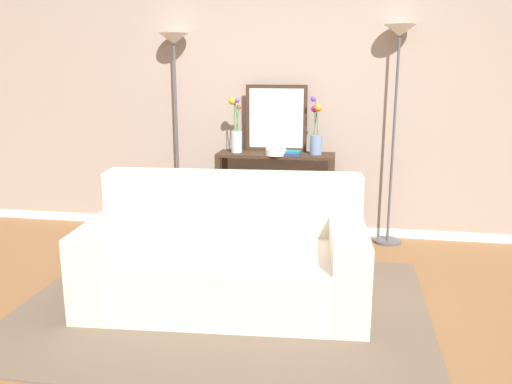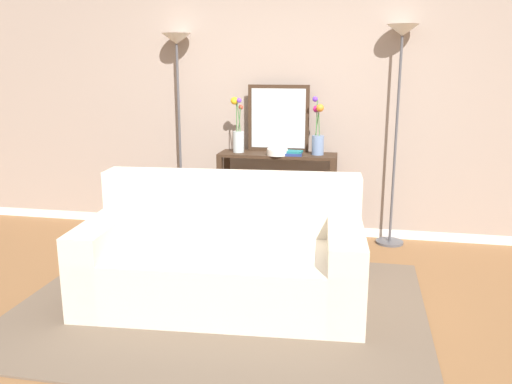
% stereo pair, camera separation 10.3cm
% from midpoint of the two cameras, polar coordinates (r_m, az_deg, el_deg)
% --- Properties ---
extents(ground_plane, '(16.00, 16.00, 0.02)m').
position_cam_midpoint_polar(ground_plane, '(3.63, -2.13, -14.14)').
color(ground_plane, brown).
extents(back_wall, '(12.00, 0.15, 2.78)m').
position_cam_midpoint_polar(back_wall, '(5.28, 2.49, 10.45)').
color(back_wall, white).
rests_on(back_wall, ground).
extents(area_rug, '(2.84, 2.13, 0.01)m').
position_cam_midpoint_polar(area_rug, '(3.84, -4.36, -12.22)').
color(area_rug, brown).
rests_on(area_rug, ground).
extents(couch, '(2.01, 1.13, 0.88)m').
position_cam_midpoint_polar(couch, '(3.87, -3.92, -7.18)').
color(couch, beige).
rests_on(couch, ground).
extents(console_table, '(1.11, 0.33, 0.86)m').
position_cam_midpoint_polar(console_table, '(5.07, 1.52, 1.01)').
color(console_table, '#382619').
rests_on(console_table, ground).
extents(floor_lamp_left, '(0.28, 0.28, 1.96)m').
position_cam_midpoint_polar(floor_lamp_left, '(5.29, -9.28, 11.96)').
color(floor_lamp_left, '#4C4C51').
rests_on(floor_lamp_left, ground).
extents(floor_lamp_right, '(0.28, 0.28, 2.02)m').
position_cam_midpoint_polar(floor_lamp_right, '(5.02, 14.38, 12.11)').
color(floor_lamp_right, '#4C4C51').
rests_on(floor_lamp_right, ground).
extents(wall_mirror, '(0.59, 0.02, 0.63)m').
position_cam_midpoint_polar(wall_mirror, '(5.11, 1.61, 7.92)').
color(wall_mirror, '#382619').
rests_on(wall_mirror, console_table).
extents(vase_tall_flowers, '(0.12, 0.11, 0.52)m').
position_cam_midpoint_polar(vase_tall_flowers, '(5.06, -2.74, 6.26)').
color(vase_tall_flowers, silver).
rests_on(vase_tall_flowers, console_table).
extents(vase_short_flowers, '(0.12, 0.13, 0.53)m').
position_cam_midpoint_polar(vase_short_flowers, '(4.96, 5.88, 6.07)').
color(vase_short_flowers, '#6B84AD').
rests_on(vase_short_flowers, console_table).
extents(fruit_bowl, '(0.19, 0.19, 0.06)m').
position_cam_midpoint_polar(fruit_bowl, '(4.92, 1.54, 4.36)').
color(fruit_bowl, silver).
rests_on(fruit_bowl, console_table).
extents(book_stack, '(0.21, 0.15, 0.04)m').
position_cam_midpoint_polar(book_stack, '(4.92, 3.07, 4.21)').
color(book_stack, navy).
rests_on(book_stack, console_table).
extents(book_row_under_console, '(0.37, 0.18, 0.13)m').
position_cam_midpoint_polar(book_row_under_console, '(5.25, -1.50, -4.34)').
color(book_row_under_console, maroon).
rests_on(book_row_under_console, ground).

